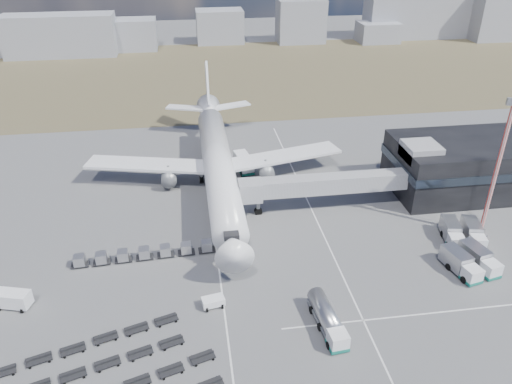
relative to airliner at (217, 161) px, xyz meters
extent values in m
plane|color=#565659|center=(0.00, -32.38, -5.29)|extent=(420.00, 420.00, 0.00)
cube|color=#4B442D|center=(0.00, 77.62, -5.29)|extent=(420.00, 90.00, 0.01)
cube|color=silver|center=(-2.00, -27.38, -5.29)|extent=(0.25, 110.00, 0.01)
cube|color=silver|center=(16.00, -27.38, -5.29)|extent=(0.25, 110.00, 0.01)
cube|color=silver|center=(25.00, -40.38, -5.29)|extent=(40.00, 0.25, 0.01)
cube|color=black|center=(48.00, -8.38, -0.29)|extent=(30.00, 16.00, 10.00)
cube|color=#262D38|center=(48.00, -8.38, 0.91)|extent=(30.40, 16.40, 1.60)
cube|color=#939399|center=(36.00, -10.38, 4.21)|extent=(6.00, 6.00, 3.00)
cube|color=#939399|center=(18.10, -11.88, -0.19)|extent=(29.80, 3.00, 3.00)
cube|color=#939399|center=(4.70, -12.38, -0.19)|extent=(4.00, 3.60, 3.40)
cylinder|color=slate|center=(6.20, -11.88, -2.74)|extent=(0.70, 0.70, 5.10)
cylinder|color=black|center=(6.20, -11.88, -4.84)|extent=(1.40, 0.90, 1.40)
cylinder|color=white|center=(0.00, -2.38, 0.01)|extent=(5.60, 48.00, 5.60)
cone|color=white|center=(0.00, -28.88, 0.01)|extent=(5.60, 5.00, 5.60)
cone|color=white|center=(0.00, 25.62, 0.81)|extent=(5.60, 8.00, 5.60)
cube|color=black|center=(0.00, -26.88, 0.81)|extent=(2.20, 2.00, 0.80)
cube|color=white|center=(-13.00, 2.62, -1.19)|extent=(25.59, 11.38, 0.50)
cube|color=white|center=(13.00, 2.62, -1.19)|extent=(25.59, 11.38, 0.50)
cylinder|color=slate|center=(-9.50, 0.62, -2.89)|extent=(3.00, 5.00, 3.00)
cylinder|color=slate|center=(9.50, 0.62, -2.89)|extent=(3.00, 5.00, 3.00)
cube|color=white|center=(-5.50, 27.62, 1.21)|extent=(9.49, 5.63, 0.35)
cube|color=white|center=(5.50, 27.62, 1.21)|extent=(9.49, 5.63, 0.35)
cube|color=white|center=(0.00, 28.62, 6.51)|extent=(0.50, 9.06, 11.45)
cylinder|color=slate|center=(0.00, -23.38, -4.04)|extent=(0.50, 0.50, 2.50)
cylinder|color=slate|center=(-3.20, 1.62, -4.04)|extent=(0.60, 0.60, 2.50)
cylinder|color=slate|center=(3.20, 1.62, -4.04)|extent=(0.60, 0.60, 2.50)
cylinder|color=black|center=(0.00, -23.38, -4.79)|extent=(0.50, 1.20, 1.20)
cube|color=#8F919C|center=(-72.62, 115.70, 1.62)|extent=(37.82, 12.00, 13.83)
cube|color=#8F919C|center=(-49.85, 110.88, 2.18)|extent=(40.11, 12.00, 14.94)
cube|color=#8F919C|center=(-26.49, 117.32, 0.46)|extent=(23.01, 12.00, 11.50)
cube|color=#8F919C|center=(10.45, 124.47, 1.22)|extent=(18.95, 12.00, 13.02)
cube|color=#8F919C|center=(43.43, 120.65, 3.18)|extent=(19.20, 12.00, 16.95)
cube|color=#8F919C|center=(75.33, 116.24, -1.32)|extent=(16.31, 12.00, 7.94)
cube|color=#8F919C|center=(97.76, 122.14, 6.94)|extent=(51.20, 12.00, 24.46)
cube|color=white|center=(11.22, -44.51, -3.92)|extent=(2.49, 2.49, 2.18)
cube|color=#136E5E|center=(11.22, -44.51, -4.77)|extent=(2.59, 2.59, 0.47)
cylinder|color=#AEAEB3|center=(10.77, -39.88, -3.49)|extent=(3.04, 7.31, 2.37)
cube|color=slate|center=(10.77, -39.88, -4.58)|extent=(2.95, 7.31, 0.33)
cylinder|color=black|center=(10.91, -41.30, -4.82)|extent=(2.56, 1.28, 1.04)
cube|color=white|center=(-3.39, -34.80, -4.59)|extent=(3.31, 2.25, 1.40)
cube|color=white|center=(-30.22, -31.02, -4.06)|extent=(5.08, 3.32, 2.47)
cube|color=white|center=(5.73, 5.78, -3.54)|extent=(3.76, 6.93, 3.07)
cube|color=#136E5E|center=(5.73, 5.78, -4.80)|extent=(3.88, 7.06, 0.49)
cube|color=white|center=(34.03, -34.99, -3.97)|extent=(2.77, 2.69, 2.24)
cube|color=#136E5E|center=(34.03, -34.99, -4.83)|extent=(2.89, 2.82, 0.46)
cube|color=#AEAEB3|center=(33.26, -31.51, -3.56)|extent=(3.40, 5.10, 2.65)
cube|color=white|center=(37.41, -34.24, -3.97)|extent=(2.77, 2.69, 2.24)
cube|color=#136E5E|center=(37.41, -34.24, -4.83)|extent=(2.89, 2.82, 0.46)
cube|color=#AEAEB3|center=(36.64, -30.76, -3.56)|extent=(3.40, 5.10, 2.65)
cube|color=white|center=(35.73, -26.91, -4.00)|extent=(2.69, 2.61, 2.19)
cube|color=#136E5E|center=(35.73, -26.91, -4.84)|extent=(2.81, 2.73, 0.45)
cube|color=#AEAEB3|center=(36.45, -23.50, -3.60)|extent=(3.28, 4.97, 2.59)
cube|color=white|center=(39.05, -27.61, -4.00)|extent=(2.69, 2.61, 2.19)
cube|color=#136E5E|center=(39.05, -27.61, -4.84)|extent=(2.81, 2.73, 0.45)
cube|color=#AEAEB3|center=(39.76, -24.20, -3.60)|extent=(3.28, 4.97, 2.59)
cube|color=black|center=(-22.82, -23.08, -4.99)|extent=(2.70, 1.75, 0.18)
cube|color=#AEAEB3|center=(-22.82, -23.08, -4.14)|extent=(1.69, 1.69, 1.51)
cube|color=black|center=(-19.61, -22.91, -4.99)|extent=(2.70, 1.75, 0.18)
cube|color=#AEAEB3|center=(-19.61, -22.91, -4.14)|extent=(1.69, 1.69, 1.51)
cube|color=black|center=(-16.40, -22.73, -4.99)|extent=(2.70, 1.75, 0.18)
cube|color=#AEAEB3|center=(-16.40, -22.73, -4.14)|extent=(1.69, 1.69, 1.51)
cube|color=black|center=(-13.18, -22.55, -4.99)|extent=(2.70, 1.75, 0.18)
cube|color=#AEAEB3|center=(-13.18, -22.55, -4.14)|extent=(1.69, 1.69, 1.51)
cube|color=black|center=(-9.97, -22.37, -4.99)|extent=(2.70, 1.75, 0.18)
cube|color=#AEAEB3|center=(-9.97, -22.37, -4.14)|extent=(1.69, 1.69, 1.51)
cube|color=black|center=(-6.76, -22.19, -4.99)|extent=(2.70, 1.75, 0.18)
cube|color=#AEAEB3|center=(-6.76, -22.19, -4.14)|extent=(1.69, 1.69, 1.51)
cube|color=black|center=(-3.55, -22.01, -4.99)|extent=(2.70, 1.75, 0.18)
cube|color=#AEAEB3|center=(-3.55, -22.01, -4.14)|extent=(1.69, 1.69, 1.51)
cube|color=black|center=(-0.34, -21.83, -4.99)|extent=(2.70, 1.75, 0.18)
cube|color=#AEAEB3|center=(-0.34, -21.83, -4.14)|extent=(1.69, 1.69, 1.51)
cube|color=black|center=(-18.40, -43.80, -4.94)|extent=(22.96, 8.58, 0.71)
cube|color=black|center=(-19.66, -39.86, -4.94)|extent=(22.96, 8.58, 0.71)
cylinder|color=red|center=(41.95, -23.68, 6.12)|extent=(0.64, 0.64, 22.83)
cube|color=#565659|center=(41.95, -23.68, -5.15)|extent=(1.83, 1.83, 0.27)
camera|label=1|loc=(-5.03, -86.93, 41.58)|focal=35.00mm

